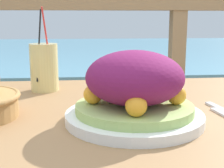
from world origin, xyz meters
The scene contains 5 objects.
patio_table centered at (0.00, 0.00, 0.63)m, with size 1.15×0.71×0.74m.
railing_fence centered at (0.00, 0.79, 0.77)m, with size 2.80×0.08×1.08m.
sea_backdrop centered at (0.00, 3.29, 0.29)m, with size 12.00×4.00×0.58m.
salad_plate centered at (0.09, -0.11, 0.80)m, with size 0.29×0.29×0.15m.
drink_glass centered at (-0.13, 0.20, 0.81)m, with size 0.08×0.09×0.24m.
Camera 1 is at (-0.01, -0.73, 0.95)m, focal length 50.00 mm.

